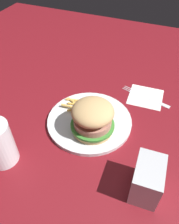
{
  "coord_description": "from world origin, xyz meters",
  "views": [
    {
      "loc": [
        0.2,
        -0.41,
        0.49
      ],
      "look_at": [
        0.02,
        0.02,
        0.04
      ],
      "focal_mm": 35.71,
      "sensor_mm": 36.0,
      "label": 1
    }
  ],
  "objects_px": {
    "plate": "(89,121)",
    "fries_pile": "(78,107)",
    "napkin_dispenser": "(147,179)",
    "sandwich": "(93,117)",
    "napkin": "(146,97)",
    "fork": "(145,96)"
  },
  "relations": [
    {
      "from": "napkin_dispenser",
      "to": "plate",
      "type": "bearing_deg",
      "value": -130.05
    },
    {
      "from": "napkin_dispenser",
      "to": "napkin",
      "type": "bearing_deg",
      "value": -171.44
    },
    {
      "from": "sandwich",
      "to": "fries_pile",
      "type": "distance_m",
      "value": 0.11
    },
    {
      "from": "sandwich",
      "to": "fries_pile",
      "type": "bearing_deg",
      "value": 139.56
    },
    {
      "from": "plate",
      "to": "napkin_dispenser",
      "type": "height_order",
      "value": "napkin_dispenser"
    },
    {
      "from": "plate",
      "to": "fries_pile",
      "type": "relative_size",
      "value": 2.54
    },
    {
      "from": "fries_pile",
      "to": "napkin",
      "type": "relative_size",
      "value": 0.89
    },
    {
      "from": "fries_pile",
      "to": "napkin",
      "type": "xyz_separation_m",
      "value": [
        0.18,
        0.15,
        -0.02
      ]
    },
    {
      "from": "fork",
      "to": "napkin_dispenser",
      "type": "bearing_deg",
      "value": -78.24
    },
    {
      "from": "plate",
      "to": "napkin",
      "type": "xyz_separation_m",
      "value": [
        0.13,
        0.18,
        -0.01
      ]
    },
    {
      "from": "fork",
      "to": "napkin_dispenser",
      "type": "relative_size",
      "value": 1.89
    },
    {
      "from": "sandwich",
      "to": "napkin_dispenser",
      "type": "distance_m",
      "value": 0.21
    },
    {
      "from": "plate",
      "to": "fork",
      "type": "relative_size",
      "value": 1.46
    },
    {
      "from": "napkin",
      "to": "fries_pile",
      "type": "bearing_deg",
      "value": -141.08
    },
    {
      "from": "napkin_dispenser",
      "to": "sandwich",
      "type": "bearing_deg",
      "value": -126.61
    },
    {
      "from": "sandwich",
      "to": "fork",
      "type": "relative_size",
      "value": 0.72
    },
    {
      "from": "sandwich",
      "to": "napkin",
      "type": "xyz_separation_m",
      "value": [
        0.11,
        0.21,
        -0.06
      ]
    },
    {
      "from": "fries_pile",
      "to": "napkin",
      "type": "bearing_deg",
      "value": 38.92
    },
    {
      "from": "plate",
      "to": "fork",
      "type": "height_order",
      "value": "plate"
    },
    {
      "from": "fork",
      "to": "plate",
      "type": "bearing_deg",
      "value": -125.56
    },
    {
      "from": "sandwich",
      "to": "fork",
      "type": "bearing_deg",
      "value": 63.53
    },
    {
      "from": "plate",
      "to": "napkin",
      "type": "height_order",
      "value": "plate"
    }
  ]
}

